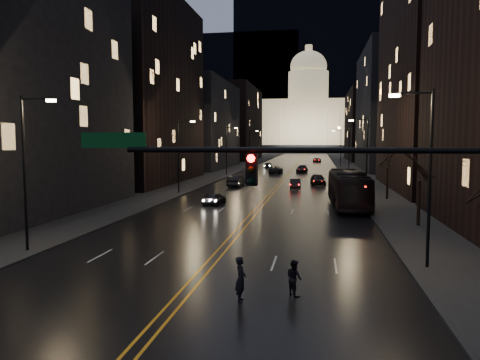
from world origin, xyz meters
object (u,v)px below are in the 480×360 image
at_px(traffic_signal, 331,187).
at_px(oncoming_car_a, 214,198).
at_px(pedestrian_b, 294,278).
at_px(oncoming_car_b, 236,181).
at_px(receding_car_a, 295,184).
at_px(pedestrian_a, 241,279).
at_px(bus, 348,189).

distance_m(traffic_signal, oncoming_car_a, 33.44).
bearing_deg(pedestrian_b, oncoming_car_b, -23.91).
xyz_separation_m(receding_car_a, pedestrian_a, (-0.10, -44.56, 0.26)).
bearing_deg(bus, pedestrian_b, -100.81).
bearing_deg(traffic_signal, oncoming_car_a, 108.67).
bearing_deg(bus, receding_car_a, 107.01).
height_order(bus, pedestrian_b, bus).
distance_m(oncoming_car_a, receding_car_a, 18.58).
bearing_deg(receding_car_a, bus, -74.16).
height_order(traffic_signal, oncoming_car_a, traffic_signal).
bearing_deg(traffic_signal, pedestrian_a, 130.83).
bearing_deg(receding_car_a, pedestrian_b, -91.12).
xyz_separation_m(traffic_signal, pedestrian_b, (-1.31, 5.00, -4.34)).
xyz_separation_m(oncoming_car_b, pedestrian_b, (10.29, -45.05, -0.02)).
relative_size(bus, receding_car_a, 3.19).
distance_m(oncoming_car_a, pedestrian_a, 28.41).
bearing_deg(receding_car_a, oncoming_car_a, -116.92).
relative_size(oncoming_car_a, receding_car_a, 0.97).
bearing_deg(receding_car_a, traffic_signal, -89.85).
distance_m(pedestrian_a, pedestrian_b, 2.35).
distance_m(bus, pedestrian_a, 28.65).
relative_size(bus, oncoming_car_a, 3.28).
relative_size(traffic_signal, pedestrian_b, 11.33).
relative_size(oncoming_car_a, pedestrian_a, 2.11).
bearing_deg(oncoming_car_a, receding_car_a, -106.07).
height_order(oncoming_car_b, pedestrian_b, oncoming_car_b).
relative_size(receding_car_a, pedestrian_b, 2.63).
distance_m(oncoming_car_b, receding_car_a, 8.45).
relative_size(bus, oncoming_car_b, 2.69).
height_order(pedestrian_a, pedestrian_b, pedestrian_a).
distance_m(oncoming_car_a, pedestrian_b, 27.99).
distance_m(receding_car_a, pedestrian_b, 43.53).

